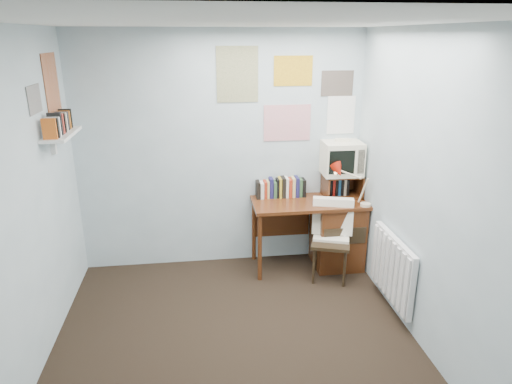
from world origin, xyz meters
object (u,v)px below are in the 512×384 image
at_px(desk_chair, 331,243).
at_px(radiator, 393,268).
at_px(crt_tv, 341,156).
at_px(desk, 332,230).
at_px(tv_riser, 342,185).
at_px(wall_shelf, 61,134).
at_px(desk_lamp, 367,188).

xyz_separation_m(desk_chair, radiator, (0.39, -0.62, 0.01)).
bearing_deg(desk_chair, radiator, -38.84).
bearing_deg(crt_tv, desk, -125.41).
bearing_deg(tv_riser, wall_shelf, -169.68).
bearing_deg(wall_shelf, desk_chair, 1.74).
xyz_separation_m(desk_chair, wall_shelf, (-2.47, -0.07, 1.21)).
xyz_separation_m(tv_riser, wall_shelf, (-2.69, -0.49, 0.74)).
distance_m(tv_riser, crt_tv, 0.32).
relative_size(desk_lamp, radiator, 0.48).
relative_size(radiator, wall_shelf, 1.29).
xyz_separation_m(desk_lamp, crt_tv, (-0.17, 0.35, 0.25)).
relative_size(desk, desk_chair, 1.47).
bearing_deg(desk, desk_lamp, -39.28).
bearing_deg(tv_riser, radiator, -80.72).
distance_m(desk, desk_lamp, 0.65).
bearing_deg(crt_tv, wall_shelf, -168.16).
xyz_separation_m(desk, desk_chair, (-0.10, -0.30, 0.00)).
height_order(crt_tv, wall_shelf, wall_shelf).
bearing_deg(wall_shelf, desk_lamp, 3.22).
relative_size(desk_chair, crt_tv, 2.00).
bearing_deg(radiator, tv_riser, 99.28).
xyz_separation_m(desk_chair, desk_lamp, (0.37, 0.09, 0.55)).
bearing_deg(desk_chair, wall_shelf, -159.27).
relative_size(crt_tv, wall_shelf, 0.66).
bearing_deg(tv_riser, desk_lamp, -65.56).
bearing_deg(radiator, desk_chair, 122.17).
height_order(desk_chair, radiator, desk_chair).
bearing_deg(wall_shelf, desk, 8.40).
distance_m(desk_lamp, wall_shelf, 2.92).
distance_m(desk_chair, desk_lamp, 0.67).
distance_m(desk, wall_shelf, 2.87).
bearing_deg(wall_shelf, crt_tv, 10.82).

